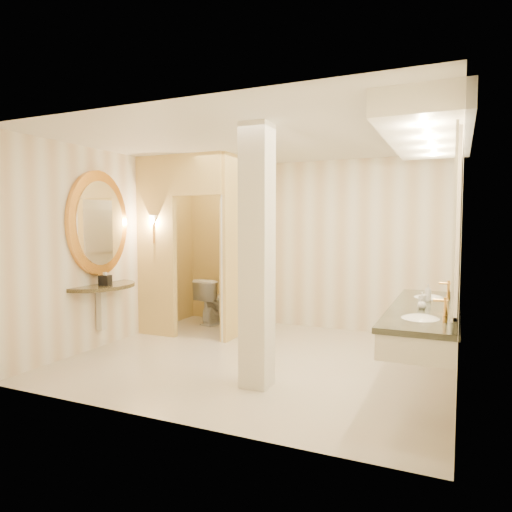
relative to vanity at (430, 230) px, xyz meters
The scene contains 16 objects.
floor 2.59m from the vanity, 168.57° to the left, with size 4.50×4.50×0.00m, color beige.
ceiling 2.29m from the vanity, 168.57° to the left, with size 4.50×4.50×0.00m, color silver.
wall_back 3.12m from the vanity, 129.51° to the left, with size 4.50×0.02×2.70m, color #EDE6CE.
wall_front 2.56m from the vanity, 141.05° to the right, with size 4.50×0.02×2.70m, color #EDE6CE.
wall_left 4.26m from the vanity, behind, with size 0.02×4.00×2.70m, color #EDE6CE.
wall_right 0.56m from the vanity, 55.91° to the left, with size 0.02×4.00×2.70m, color #EDE6CE.
toilet_closet 3.39m from the vanity, 156.08° to the left, with size 1.50×1.55×2.70m.
wall_sconce 3.99m from the vanity, 168.00° to the left, with size 0.14×0.14×0.42m.
vanity is the anchor object (origin of this frame).
console_shelf 4.20m from the vanity, behind, with size 1.08×1.08×1.99m.
pillar 1.73m from the vanity, 162.94° to the right, with size 0.29×0.29×2.70m, color beige.
tissue_box 4.09m from the vanity, behind, with size 0.13×0.13×0.13m, color black.
toilet 4.24m from the vanity, 150.03° to the left, with size 0.43×0.75×0.77m, color white.
soap_bottle_a 0.72m from the vanity, 112.16° to the left, with size 0.05×0.06×0.12m, color beige.
soap_bottle_b 0.72m from the vanity, 106.23° to the right, with size 0.08×0.08×0.10m, color silver.
soap_bottle_c 0.73m from the vanity, 93.92° to the left, with size 0.07×0.07×0.18m, color #C6B28C.
Camera 1 is at (2.23, -5.16, 1.69)m, focal length 32.00 mm.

